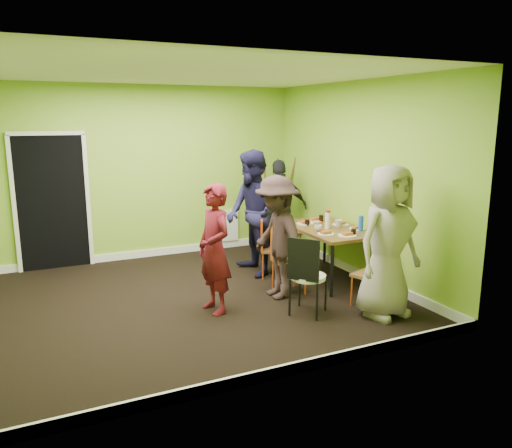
% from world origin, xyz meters
% --- Properties ---
extents(ground, '(5.00, 5.00, 0.00)m').
position_xyz_m(ground, '(0.00, 0.00, 0.00)').
color(ground, black).
rests_on(ground, ground).
extents(room_walls, '(5.04, 4.54, 2.82)m').
position_xyz_m(room_walls, '(-0.02, 0.04, 0.99)').
color(room_walls, '#84B72F').
rests_on(room_walls, ground).
extents(dining_table, '(0.90, 1.50, 0.75)m').
position_xyz_m(dining_table, '(2.03, 0.00, 0.70)').
color(dining_table, black).
rests_on(dining_table, ground).
extents(chair_left_far, '(0.47, 0.47, 0.86)m').
position_xyz_m(chair_left_far, '(1.28, 0.45, 0.48)').
color(chair_left_far, '#D64C14').
rests_on(chair_left_far, ground).
extents(chair_left_near, '(0.41, 0.41, 0.92)m').
position_xyz_m(chair_left_near, '(1.15, -0.28, 0.52)').
color(chair_left_near, '#D64C14').
rests_on(chair_left_near, ground).
extents(chair_back_end, '(0.50, 0.55, 0.94)m').
position_xyz_m(chair_back_end, '(1.95, 1.34, 0.66)').
color(chair_back_end, '#D64C14').
rests_on(chair_back_end, ground).
extents(chair_front_end, '(0.45, 0.45, 0.85)m').
position_xyz_m(chair_front_end, '(1.91, -1.21, 0.48)').
color(chair_front_end, '#D64C14').
rests_on(chair_front_end, ground).
extents(chair_bentwood, '(0.52, 0.52, 0.95)m').
position_xyz_m(chair_bentwood, '(1.02, -1.07, 0.53)').
color(chair_bentwood, black).
rests_on(chair_bentwood, ground).
extents(easel, '(0.65, 0.61, 1.61)m').
position_xyz_m(easel, '(2.20, 1.92, 0.80)').
color(easel, brown).
rests_on(easel, ground).
extents(plate_near_left, '(0.25, 0.25, 0.01)m').
position_xyz_m(plate_near_left, '(1.84, 0.36, 0.76)').
color(plate_near_left, white).
rests_on(plate_near_left, dining_table).
extents(plate_near_right, '(0.23, 0.23, 0.01)m').
position_xyz_m(plate_near_right, '(1.75, -0.34, 0.76)').
color(plate_near_right, white).
rests_on(plate_near_right, dining_table).
extents(plate_far_back, '(0.23, 0.23, 0.01)m').
position_xyz_m(plate_far_back, '(2.08, 0.48, 0.76)').
color(plate_far_back, white).
rests_on(plate_far_back, dining_table).
extents(plate_far_front, '(0.25, 0.25, 0.01)m').
position_xyz_m(plate_far_front, '(1.96, -0.54, 0.76)').
color(plate_far_front, white).
rests_on(plate_far_front, dining_table).
extents(plate_wall_back, '(0.24, 0.24, 0.01)m').
position_xyz_m(plate_wall_back, '(2.28, 0.08, 0.76)').
color(plate_wall_back, white).
rests_on(plate_wall_back, dining_table).
extents(plate_wall_front, '(0.23, 0.23, 0.01)m').
position_xyz_m(plate_wall_front, '(2.33, -0.26, 0.76)').
color(plate_wall_front, white).
rests_on(plate_wall_front, dining_table).
extents(thermos, '(0.07, 0.07, 0.23)m').
position_xyz_m(thermos, '(1.97, -0.04, 0.87)').
color(thermos, white).
rests_on(thermos, dining_table).
extents(blue_bottle, '(0.07, 0.07, 0.21)m').
position_xyz_m(blue_bottle, '(2.31, -0.36, 0.86)').
color(blue_bottle, blue).
rests_on(blue_bottle, dining_table).
extents(orange_bottle, '(0.04, 0.04, 0.08)m').
position_xyz_m(orange_bottle, '(1.95, 0.10, 0.79)').
color(orange_bottle, '#D64C14').
rests_on(orange_bottle, dining_table).
extents(glass_mid, '(0.07, 0.07, 0.09)m').
position_xyz_m(glass_mid, '(1.83, 0.26, 0.79)').
color(glass_mid, black).
rests_on(glass_mid, dining_table).
extents(glass_back, '(0.07, 0.07, 0.10)m').
position_xyz_m(glass_back, '(2.15, 0.41, 0.80)').
color(glass_back, black).
rests_on(glass_back, dining_table).
extents(glass_front, '(0.07, 0.07, 0.09)m').
position_xyz_m(glass_front, '(2.07, -0.52, 0.79)').
color(glass_front, black).
rests_on(glass_front, dining_table).
extents(cup_a, '(0.11, 0.11, 0.08)m').
position_xyz_m(cup_a, '(1.78, -0.12, 0.79)').
color(cup_a, white).
rests_on(cup_a, dining_table).
extents(cup_b, '(0.11, 0.11, 0.10)m').
position_xyz_m(cup_b, '(2.19, -0.00, 0.80)').
color(cup_b, white).
rests_on(cup_b, dining_table).
extents(person_standing, '(0.45, 0.61, 1.54)m').
position_xyz_m(person_standing, '(0.10, -0.50, 0.77)').
color(person_standing, '#5C0F1B').
rests_on(person_standing, ground).
extents(person_left_far, '(0.72, 0.91, 1.84)m').
position_xyz_m(person_left_far, '(1.12, 0.63, 0.92)').
color(person_left_far, '#171535').
rests_on(person_left_far, ground).
extents(person_left_near, '(0.61, 1.04, 1.58)m').
position_xyz_m(person_left_near, '(1.00, -0.37, 0.79)').
color(person_left_near, black).
rests_on(person_left_near, ground).
extents(person_back_end, '(1.01, 0.62, 1.60)m').
position_xyz_m(person_back_end, '(2.01, 1.48, 0.80)').
color(person_back_end, black).
rests_on(person_back_end, ground).
extents(person_front_end, '(0.94, 0.68, 1.78)m').
position_xyz_m(person_front_end, '(1.87, -1.46, 0.89)').
color(person_front_end, gray).
rests_on(person_front_end, ground).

